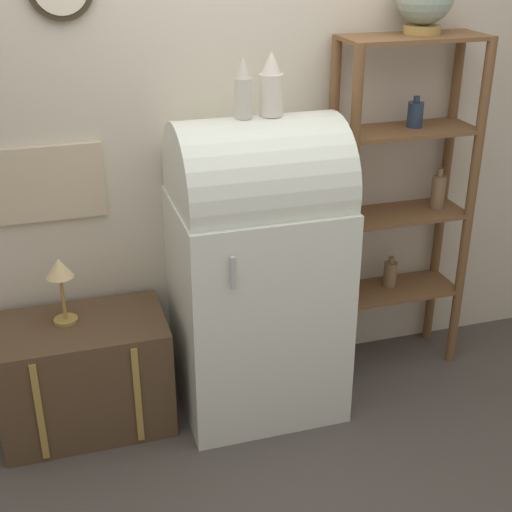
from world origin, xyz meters
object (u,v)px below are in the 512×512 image
at_px(desk_lamp, 60,275).
at_px(vase_center, 271,86).
at_px(suitcase_trunk, 85,374).
at_px(vase_left, 243,90).
at_px(refrigerator, 257,266).

bearing_deg(desk_lamp, vase_center, -4.74).
bearing_deg(desk_lamp, suitcase_trunk, -37.54).
xyz_separation_m(suitcase_trunk, vase_center, (0.91, -0.04, 1.33)).
relative_size(vase_left, vase_center, 0.95).
distance_m(suitcase_trunk, desk_lamp, 0.53).
bearing_deg(vase_left, suitcase_trunk, 176.78).
height_order(suitcase_trunk, vase_center, vase_center).
xyz_separation_m(refrigerator, suitcase_trunk, (-0.85, 0.05, -0.48)).
bearing_deg(suitcase_trunk, refrigerator, -3.23).
bearing_deg(suitcase_trunk, vase_left, -3.22).
relative_size(refrigerator, desk_lamp, 4.57).
height_order(refrigerator, vase_center, vase_center).
xyz_separation_m(refrigerator, vase_center, (0.07, 0.01, 0.84)).
relative_size(vase_left, desk_lamp, 0.81).
distance_m(suitcase_trunk, vase_left, 1.54).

